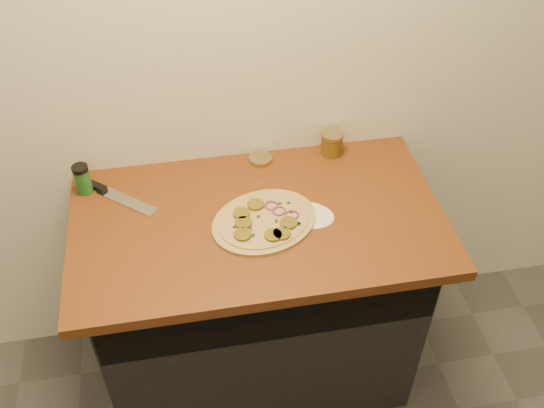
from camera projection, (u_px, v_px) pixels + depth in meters
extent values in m
cube|color=silver|center=(238.00, 40.00, 1.88)|extent=(4.00, 0.02, 2.70)
cube|color=black|center=(258.00, 300.00, 2.29)|extent=(1.10, 0.60, 0.86)
cube|color=brown|center=(258.00, 220.00, 1.97)|extent=(1.20, 0.70, 0.04)
cylinder|color=tan|center=(264.00, 221.00, 1.92)|extent=(0.44, 0.44, 0.01)
cylinder|color=beige|center=(264.00, 220.00, 1.92)|extent=(0.38, 0.38, 0.00)
cylinder|color=brown|center=(289.00, 223.00, 1.90)|extent=(0.06, 0.06, 0.01)
cylinder|color=brown|center=(256.00, 204.00, 1.96)|extent=(0.06, 0.06, 0.01)
cylinder|color=brown|center=(243.00, 223.00, 1.90)|extent=(0.06, 0.06, 0.01)
cylinder|color=brown|center=(282.00, 233.00, 1.87)|extent=(0.06, 0.06, 0.01)
cylinder|color=brown|center=(243.00, 235.00, 1.86)|extent=(0.06, 0.06, 0.01)
cylinder|color=brown|center=(242.00, 213.00, 1.93)|extent=(0.06, 0.06, 0.01)
cylinder|color=brown|center=(273.00, 235.00, 1.86)|extent=(0.06, 0.06, 0.01)
torus|color=#752C61|center=(292.00, 215.00, 1.93)|extent=(0.05, 0.05, 0.01)
torus|color=#752C61|center=(271.00, 205.00, 1.96)|extent=(0.05, 0.05, 0.01)
torus|color=#752C61|center=(279.00, 211.00, 1.94)|extent=(0.05, 0.05, 0.01)
torus|color=#752C61|center=(245.00, 228.00, 1.88)|extent=(0.05, 0.05, 0.01)
cube|color=black|center=(235.00, 227.00, 1.89)|extent=(0.01, 0.01, 0.00)
cube|color=black|center=(280.00, 204.00, 1.97)|extent=(0.01, 0.01, 0.00)
cube|color=black|center=(299.00, 223.00, 1.90)|extent=(0.01, 0.01, 0.00)
cube|color=black|center=(289.00, 203.00, 1.97)|extent=(0.01, 0.01, 0.00)
cube|color=black|center=(247.00, 228.00, 1.89)|extent=(0.01, 0.01, 0.00)
cube|color=black|center=(291.00, 212.00, 1.94)|extent=(0.01, 0.01, 0.00)
cube|color=black|center=(299.00, 224.00, 1.90)|extent=(0.01, 0.01, 0.00)
cube|color=black|center=(253.00, 235.00, 1.86)|extent=(0.01, 0.01, 0.00)
cube|color=black|center=(258.00, 217.00, 1.92)|extent=(0.01, 0.01, 0.00)
cube|color=black|center=(276.00, 221.00, 1.91)|extent=(0.01, 0.01, 0.00)
cube|color=black|center=(248.00, 213.00, 1.94)|extent=(0.01, 0.01, 0.00)
cube|color=black|center=(240.00, 214.00, 1.93)|extent=(0.01, 0.01, 0.00)
cube|color=#B7BAC1|center=(127.00, 201.00, 2.00)|extent=(0.20, 0.18, 0.01)
cube|color=black|center=(91.00, 184.00, 2.05)|extent=(0.11, 0.10, 0.02)
cylinder|color=tan|center=(261.00, 159.00, 2.15)|extent=(0.10, 0.10, 0.02)
cylinder|color=#A42410|center=(332.00, 145.00, 2.17)|extent=(0.08, 0.08, 0.08)
cylinder|color=tan|center=(333.00, 134.00, 2.14)|extent=(0.08, 0.08, 0.01)
cylinder|color=#1E6021|center=(83.00, 181.00, 2.01)|extent=(0.05, 0.05, 0.09)
cylinder|color=black|center=(80.00, 169.00, 1.97)|extent=(0.05, 0.05, 0.02)
cylinder|color=silver|center=(306.00, 215.00, 1.95)|extent=(0.24, 0.24, 0.00)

